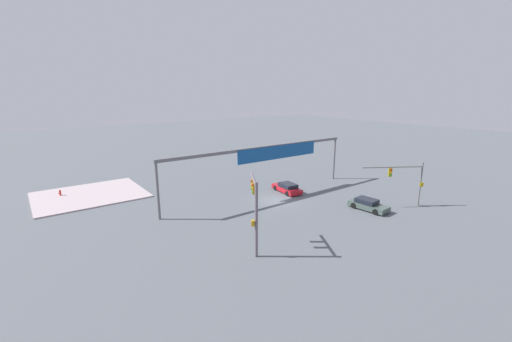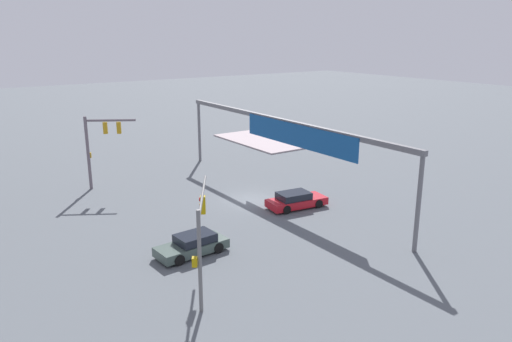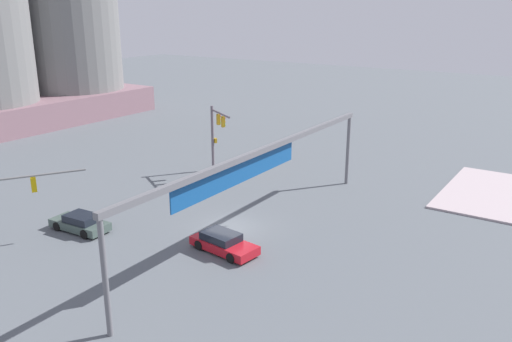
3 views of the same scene
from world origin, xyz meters
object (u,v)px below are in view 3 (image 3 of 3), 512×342
object	(u,v)px
sedan_car_waiting_far	(80,223)
sedan_car_approaching	(223,243)
traffic_signal_near_corner	(3,196)
traffic_signal_opposite_side	(216,130)

from	to	relation	value
sedan_car_waiting_far	sedan_car_approaching	bearing A→B (deg)	-168.03
traffic_signal_near_corner	traffic_signal_opposite_side	distance (m)	20.00
traffic_signal_opposite_side	sedan_car_waiting_far	distance (m)	16.10
traffic_signal_opposite_side	sedan_car_waiting_far	bearing A→B (deg)	-58.13
traffic_signal_near_corner	sedan_car_waiting_far	world-z (taller)	traffic_signal_near_corner
traffic_signal_near_corner	sedan_car_approaching	size ratio (longest dim) A/B	1.29
sedan_car_waiting_far	traffic_signal_opposite_side	bearing A→B (deg)	-92.57
sedan_car_approaching	traffic_signal_near_corner	bearing A→B (deg)	-141.78
sedan_car_approaching	sedan_car_waiting_far	bearing A→B (deg)	-157.12
sedan_car_approaching	sedan_car_waiting_far	size ratio (longest dim) A/B	1.07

